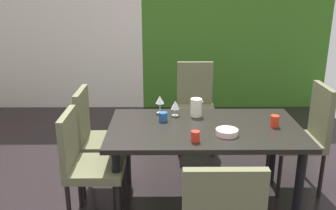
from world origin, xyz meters
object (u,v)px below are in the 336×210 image
cup_left (275,121)px  pitcher_right (196,107)px  chair_left_far (97,135)px  wine_glass_corner (160,100)px  chair_right_far (306,133)px  serving_bowl_near_shelf (227,132)px  dining_table (204,136)px  chair_head_far (195,102)px  cup_west (195,136)px  chair_left_near (86,161)px  wine_glass_north (175,105)px  cup_rear (163,117)px

cup_left → pitcher_right: pitcher_right is taller
chair_left_far → pitcher_right: chair_left_far is taller
wine_glass_corner → pitcher_right: size_ratio=0.99×
chair_left_far → pitcher_right: 0.95m
chair_right_far → serving_bowl_near_shelf: chair_right_far is taller
cup_left → dining_table: bearing=179.8°
chair_left_far → chair_right_far: size_ratio=0.97×
wine_glass_corner → serving_bowl_near_shelf: 0.77m
wine_glass_corner → pitcher_right: bearing=-14.7°
chair_left_far → chair_head_far: size_ratio=0.97×
chair_right_far → cup_west: 1.23m
wine_glass_corner → dining_table: bearing=-43.0°
dining_table → cup_left: (0.59, -0.00, 0.13)m
chair_left_near → chair_head_far: bearing=146.3°
cup_west → wine_glass_north: bearing=103.4°
chair_head_far → chair_right_far: size_ratio=1.00×
chair_head_far → wine_glass_north: 1.01m
chair_left_far → pitcher_right: bearing=90.9°
wine_glass_corner → cup_left: (0.97, -0.36, -0.07)m
chair_head_far → serving_bowl_near_shelf: bearing=95.7°
chair_left_far → chair_right_far: chair_right_far is taller
dining_table → cup_rear: (-0.35, 0.14, 0.12)m
chair_left_near → wine_glass_north: 0.94m
chair_right_far → cup_west: (-1.07, -0.57, 0.21)m
cup_rear → chair_left_near: bearing=-147.0°
wine_glass_corner → serving_bowl_near_shelf: size_ratio=0.92×
dining_table → chair_right_far: 1.01m
chair_right_far → wine_glass_corner: 1.39m
cup_rear → chair_head_far: bearing=71.0°
chair_head_far → chair_left_near: (-0.98, -1.47, -0.02)m
chair_head_far → cup_left: 1.36m
cup_left → cup_rear: size_ratio=1.24×
dining_table → chair_left_near: 1.00m
wine_glass_corner → wine_glass_north: bearing=-30.3°
chair_head_far → chair_left_near: size_ratio=1.08×
chair_left_far → chair_left_near: chair_left_far is taller
chair_left_far → cup_left: size_ratio=10.05×
chair_right_far → cup_left: bearing=123.9°
serving_bowl_near_shelf → cup_left: 0.47m
wine_glass_north → pitcher_right: 0.19m
dining_table → wine_glass_north: wine_glass_north is taller
chair_right_far → cup_left: size_ratio=10.40×
cup_rear → dining_table: bearing=-21.8°
wine_glass_north → cup_left: size_ratio=1.48×
chair_left_near → pitcher_right: size_ratio=5.69×
wine_glass_north → pitcher_right: pitcher_right is taller
dining_table → chair_left_far: bearing=165.2°
wine_glass_corner → chair_head_far: bearing=65.0°
wine_glass_corner → pitcher_right: pitcher_right is taller
pitcher_right → chair_right_far: bearing=-0.8°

